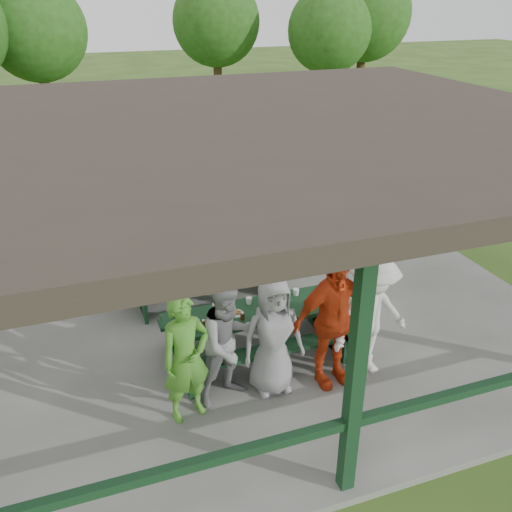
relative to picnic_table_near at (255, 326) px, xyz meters
name	(u,v)px	position (x,y,z in m)	size (l,w,h in m)	color
ground	(239,316)	(0.12, 1.20, -0.58)	(90.00, 90.00, 0.00)	#2E4D18
concrete_slab	(239,313)	(0.12, 1.20, -0.53)	(10.00, 8.00, 0.10)	slate
pavilion_structure	(236,130)	(0.12, 1.20, 2.59)	(10.60, 8.60, 3.24)	black
picnic_table_near	(255,326)	(0.00, 0.00, 0.00)	(2.64, 1.39, 0.75)	black
picnic_table_far	(206,269)	(-0.23, 2.00, 0.00)	(2.72, 1.39, 0.75)	black
table_setting	(251,308)	(-0.06, 0.03, 0.31)	(2.36, 0.45, 0.10)	white
contestant_green	(186,359)	(-1.23, -0.94, 0.39)	(0.63, 0.42, 1.74)	#488E28
contestant_grey_left	(229,342)	(-0.64, -0.79, 0.39)	(0.84, 0.66, 1.73)	gray
contestant_grey_mid	(273,336)	(-0.05, -0.82, 0.37)	(0.83, 0.54, 1.69)	gray
contestant_red	(332,320)	(0.75, -0.92, 0.50)	(1.15, 0.48, 1.96)	#B93210
contestant_white_fedora	(371,317)	(1.32, -0.94, 0.45)	(1.28, 0.85, 1.89)	silver
spectator_lblue	(177,241)	(-0.57, 2.72, 0.29)	(1.41, 0.45, 1.52)	#89B5D4
spectator_blue	(107,228)	(-1.73, 3.41, 0.43)	(0.66, 0.44, 1.82)	#426BAC
spectator_grey	(291,218)	(1.77, 2.92, 0.34)	(0.80, 0.62, 1.64)	gray
pickup_truck	(242,146)	(2.86, 9.31, 0.09)	(2.21, 4.80, 1.33)	silver
farm_trailer	(138,162)	(-0.39, 8.81, 0.06)	(3.70, 1.88, 1.28)	navy
tree_left	(36,31)	(-2.65, 15.49, 3.12)	(3.50, 3.50, 5.46)	#362315
tree_mid	(216,22)	(4.32, 17.07, 3.21)	(3.58, 3.58, 5.60)	#362315
tree_right	(329,31)	(8.29, 14.67, 2.94)	(3.33, 3.33, 5.20)	#362315
tree_far_right	(365,15)	(10.33, 15.54, 3.47)	(3.83, 3.83, 5.98)	#362315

